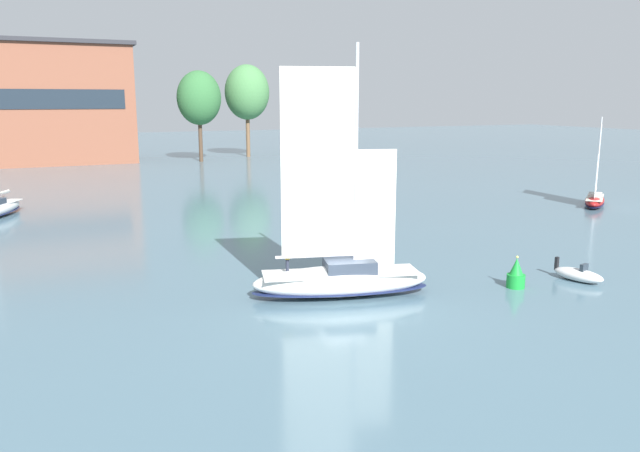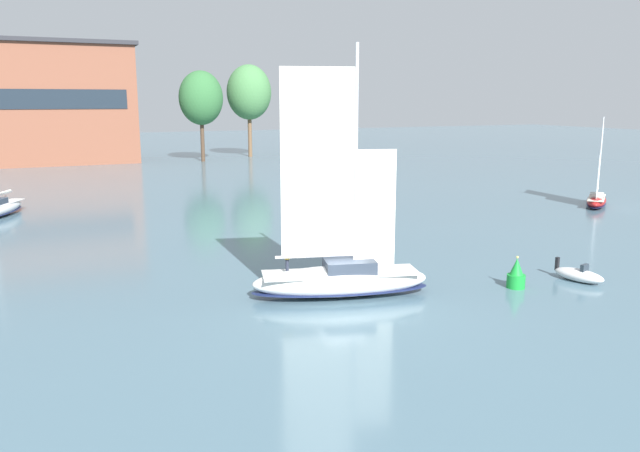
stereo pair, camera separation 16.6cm
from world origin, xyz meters
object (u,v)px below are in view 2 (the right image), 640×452
channel_buoy (516,275)px  tree_shore_left (249,92)px  tree_shore_right (331,103)px  motor_tender (579,275)px  sailboat_main (341,277)px  tree_shore_center (201,98)px  sailboat_moored_outer_mooring (597,199)px

channel_buoy → tree_shore_left: bearing=82.0°
tree_shore_right → motor_tender: bearing=-105.7°
tree_shore_left → sailboat_main: bearing=-104.7°
tree_shore_left → tree_shore_right: tree_shore_left is taller
tree_shore_left → motor_tender: tree_shore_left is taller
tree_shore_center → sailboat_main: tree_shore_center is taller
tree_shore_right → sailboat_moored_outer_mooring: tree_shore_right is taller
tree_shore_right → channel_buoy: (-30.60, -91.91, -10.07)m
sailboat_moored_outer_mooring → motor_tender: size_ratio=2.75×
tree_shore_center → tree_shore_right: (28.67, 3.91, -0.88)m
motor_tender → tree_shore_right: bearing=74.3°
sailboat_main → motor_tender: bearing=-13.1°
tree_shore_center → sailboat_moored_outer_mooring: 73.81m
tree_shore_right → sailboat_main: bearing=-114.9°
channel_buoy → sailboat_main: bearing=164.0°
motor_tender → channel_buoy: 4.73m
motor_tender → channel_buoy: size_ratio=1.74×
tree_shore_right → sailboat_moored_outer_mooring: size_ratio=1.60×
tree_shore_left → tree_shore_center: tree_shore_left is taller
tree_shore_left → tree_shore_center: bearing=-151.8°
sailboat_moored_outer_mooring → sailboat_main: bearing=-156.5°
tree_shore_center → tree_shore_right: tree_shore_center is taller
tree_shore_center → tree_shore_right: size_ratio=1.08×
tree_shore_center → channel_buoy: size_ratio=8.28×
tree_shore_left → sailboat_main: size_ratio=1.27×
tree_shore_left → channel_buoy: bearing=-98.0°
sailboat_main → motor_tender: 15.69m
tree_shore_left → tree_shore_center: (-11.31, -6.06, -1.14)m
tree_shore_right → motor_tender: (-25.92, -92.44, -10.46)m
sailboat_main → channel_buoy: size_ratio=7.18×
tree_shore_left → sailboat_moored_outer_mooring: tree_shore_left is taller
motor_tender → tree_shore_center: bearing=91.8°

